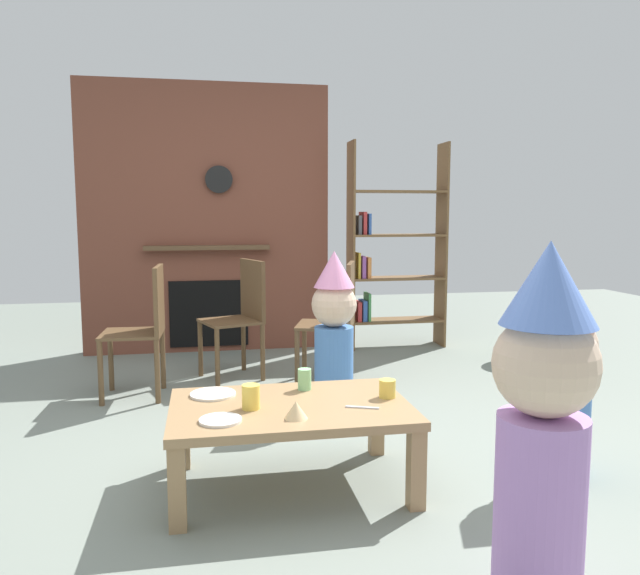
{
  "coord_description": "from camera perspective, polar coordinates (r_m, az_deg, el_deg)",
  "views": [
    {
      "loc": [
        -0.51,
        -3.11,
        1.26
      ],
      "look_at": [
        0.15,
        0.4,
        0.82
      ],
      "focal_mm": 34.67,
      "sensor_mm": 36.0,
      "label": 1
    }
  ],
  "objects": [
    {
      "name": "child_by_the_chairs",
      "position": [
        3.87,
        1.3,
        -3.74
      ],
      "size": [
        0.28,
        0.28,
        1.02
      ],
      "rotation": [
        0.0,
        0.0,
        -1.96
      ],
      "color": "#4C7FC6",
      "rests_on": "ground_plane"
    },
    {
      "name": "paper_plate_rear",
      "position": [
        3.03,
        -9.86,
        -9.67
      ],
      "size": [
        0.22,
        0.22,
        0.01
      ],
      "primitive_type": "cylinder",
      "color": "white",
      "rests_on": "coffee_table"
    },
    {
      "name": "paper_cup_near_left",
      "position": [
        3.06,
        -1.44,
        -8.47
      ],
      "size": [
        0.07,
        0.07,
        0.1
      ],
      "primitive_type": "cylinder",
      "color": "#8CD18C",
      "rests_on": "coffee_table"
    },
    {
      "name": "ground_plane",
      "position": [
        3.39,
        -1.29,
        -14.82
      ],
      "size": [
        12.0,
        12.0,
        0.0
      ],
      "primitive_type": "plane",
      "color": "gray"
    },
    {
      "name": "dining_chair_middle",
      "position": [
        4.75,
        -7.24,
        -2.19
      ],
      "size": [
        0.51,
        0.51,
        0.9
      ],
      "rotation": [
        0.0,
        0.0,
        3.49
      ],
      "color": "brown",
      "rests_on": "ground_plane"
    },
    {
      "name": "dining_chair_left",
      "position": [
        4.37,
        -15.8,
        -3.17
      ],
      "size": [
        0.41,
        0.41,
        0.9
      ],
      "rotation": [
        0.0,
        0.0,
        3.1
      ],
      "color": "brown",
      "rests_on": "ground_plane"
    },
    {
      "name": "dining_chair_right",
      "position": [
        4.5,
        1.64,
        -2.63
      ],
      "size": [
        0.5,
        0.5,
        0.9
      ],
      "rotation": [
        0.0,
        0.0,
        2.84
      ],
      "color": "brown",
      "rests_on": "ground_plane"
    },
    {
      "name": "paper_cup_center",
      "position": [
        2.96,
        6.24,
        -9.26
      ],
      "size": [
        0.08,
        0.08,
        0.09
      ],
      "primitive_type": "cylinder",
      "color": "#F2CC4C",
      "rests_on": "coffee_table"
    },
    {
      "name": "child_with_cone_hat",
      "position": [
        2.08,
        19.91,
        -11.3
      ],
      "size": [
        0.32,
        0.32,
        1.17
      ],
      "rotation": [
        0.0,
        0.0,
        2.15
      ],
      "color": "#B27FCC",
      "rests_on": "ground_plane"
    },
    {
      "name": "child_in_pink",
      "position": [
        3.15,
        21.84,
        -7.41
      ],
      "size": [
        0.26,
        0.26,
        0.95
      ],
      "rotation": [
        0.0,
        0.0,
        3.04
      ],
      "color": "#4C7FC6",
      "rests_on": "ground_plane"
    },
    {
      "name": "potted_plant_tall",
      "position": [
        5.57,
        18.5,
        -3.37
      ],
      "size": [
        0.37,
        0.37,
        0.54
      ],
      "color": "#4C5660",
      "rests_on": "ground_plane"
    },
    {
      "name": "coffee_table",
      "position": [
        2.87,
        -2.76,
        -11.77
      ],
      "size": [
        1.08,
        0.71,
        0.39
      ],
      "color": "#9E7A51",
      "rests_on": "ground_plane"
    },
    {
      "name": "birthday_cake_slice",
      "position": [
        2.66,
        -2.23,
        -11.23
      ],
      "size": [
        0.1,
        0.1,
        0.07
      ],
      "primitive_type": "cone",
      "color": "#EAC68C",
      "rests_on": "coffee_table"
    },
    {
      "name": "paper_cup_near_right",
      "position": [
        2.79,
        -6.4,
        -10.0
      ],
      "size": [
        0.08,
        0.08,
        0.11
      ],
      "primitive_type": "cylinder",
      "color": "#F2CC4C",
      "rests_on": "coffee_table"
    },
    {
      "name": "paper_plate_front",
      "position": [
        2.66,
        -9.19,
        -11.99
      ],
      "size": [
        0.18,
        0.18,
        0.01
      ],
      "primitive_type": "cylinder",
      "color": "white",
      "rests_on": "coffee_table"
    },
    {
      "name": "bookshelf",
      "position": [
        5.78,
        6.44,
        2.99
      ],
      "size": [
        0.9,
        0.28,
        1.9
      ],
      "color": "brown",
      "rests_on": "ground_plane"
    },
    {
      "name": "table_fork",
      "position": [
        2.81,
        3.92,
        -10.98
      ],
      "size": [
        0.15,
        0.07,
        0.01
      ],
      "primitive_type": "cube",
      "rotation": [
        0.0,
        0.0,
        2.77
      ],
      "color": "silver",
      "rests_on": "coffee_table"
    },
    {
      "name": "brick_fireplace_feature",
      "position": [
        5.71,
        -10.4,
        6.15
      ],
      "size": [
        2.2,
        0.28,
        2.4
      ],
      "color": "brown",
      "rests_on": "ground_plane"
    }
  ]
}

